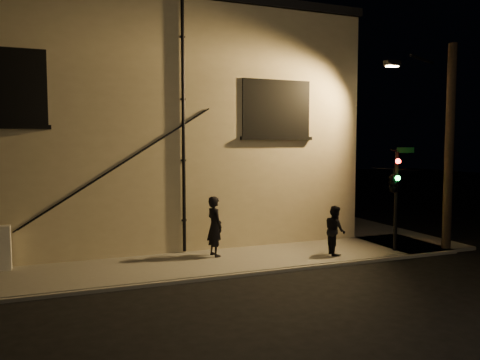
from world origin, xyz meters
name	(u,v)px	position (x,y,z in m)	size (l,w,h in m)	color
ground	(270,273)	(0.00, 0.00, 0.00)	(90.00, 90.00, 0.00)	black
sidewalk	(251,239)	(1.22, 4.39, 0.06)	(21.00, 16.00, 0.12)	slate
building	(122,129)	(-3.00, 8.99, 4.40)	(16.20, 12.23, 8.80)	beige
pedestrian_a	(215,226)	(-1.01, 2.08, 1.09)	(0.71, 0.46, 1.94)	black
pedestrian_b	(335,230)	(2.74, 0.86, 0.92)	(0.78, 0.61, 1.61)	black
traffic_signal	(394,182)	(4.77, 0.52, 2.48)	(1.26, 2.06, 3.50)	black
streetlamp_pole	(446,142)	(6.75, 0.30, 3.79)	(2.02, 1.39, 7.13)	black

